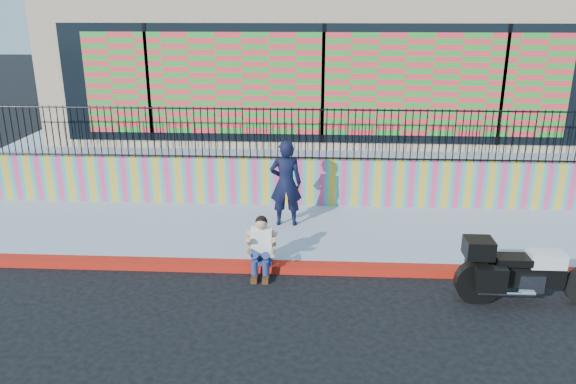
{
  "coord_description": "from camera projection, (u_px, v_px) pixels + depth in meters",
  "views": [
    {
      "loc": [
        -0.1,
        -9.31,
        4.67
      ],
      "look_at": [
        -0.67,
        1.2,
        1.13
      ],
      "focal_mm": 35.0,
      "sensor_mm": 36.0,
      "label": 1
    }
  ],
  "objects": [
    {
      "name": "storefront_building",
      "position": [
        323.0,
        53.0,
        16.95
      ],
      "size": [
        14.0,
        8.06,
        4.0
      ],
      "color": "tan",
      "rests_on": "elevated_platform"
    },
    {
      "name": "seated_man",
      "position": [
        261.0,
        252.0,
        10.04
      ],
      "size": [
        0.54,
        0.71,
        1.06
      ],
      "color": "navy",
      "rests_on": "ground"
    },
    {
      "name": "metal_fence",
      "position": [
        322.0,
        134.0,
        12.78
      ],
      "size": [
        15.8,
        0.04,
        1.2
      ],
      "primitive_type": null,
      "color": "black",
      "rests_on": "mural_wall"
    },
    {
      "name": "elevated_platform",
      "position": [
        321.0,
        137.0,
        18.0
      ],
      "size": [
        16.0,
        10.0,
        1.25
      ],
      "primitive_type": "cube",
      "color": "#939CB0",
      "rests_on": "ground"
    },
    {
      "name": "police_officer",
      "position": [
        286.0,
        183.0,
        11.82
      ],
      "size": [
        0.69,
        0.47,
        1.86
      ],
      "primitive_type": "imported",
      "rotation": [
        0.0,
        0.0,
        3.18
      ],
      "color": "black",
      "rests_on": "sidewalk"
    },
    {
      "name": "ground",
      "position": [
        321.0,
        272.0,
        10.29
      ],
      "size": [
        90.0,
        90.0,
        0.0
      ],
      "primitive_type": "plane",
      "color": "black",
      "rests_on": "ground"
    },
    {
      "name": "mural_wall",
      "position": [
        321.0,
        182.0,
        13.14
      ],
      "size": [
        16.0,
        0.2,
        1.1
      ],
      "primitive_type": "cube",
      "color": "#DC3974",
      "rests_on": "sidewalk"
    },
    {
      "name": "police_motorcycle",
      "position": [
        531.0,
        268.0,
        9.04
      ],
      "size": [
        2.38,
        0.79,
        1.48
      ],
      "color": "black",
      "rests_on": "ground"
    },
    {
      "name": "red_curb",
      "position": [
        321.0,
        268.0,
        10.27
      ],
      "size": [
        16.0,
        0.3,
        0.15
      ],
      "primitive_type": "cube",
      "color": "#9F170B",
      "rests_on": "ground"
    },
    {
      "name": "sidewalk",
      "position": [
        321.0,
        233.0,
        11.83
      ],
      "size": [
        16.0,
        3.0,
        0.15
      ],
      "primitive_type": "cube",
      "color": "#939CB0",
      "rests_on": "ground"
    }
  ]
}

